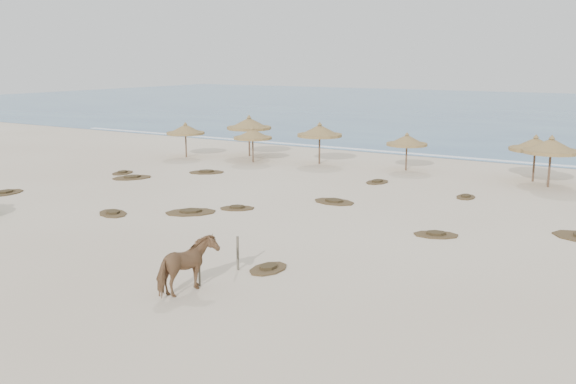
% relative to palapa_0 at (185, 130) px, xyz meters
% --- Properties ---
extents(ground, '(160.00, 160.00, 0.00)m').
position_rel_palapa_0_xyz_m(ground, '(13.43, -15.68, -2.02)').
color(ground, beige).
rests_on(ground, ground).
extents(ocean, '(200.00, 100.00, 0.01)m').
position_rel_palapa_0_xyz_m(ocean, '(13.43, 59.32, -2.02)').
color(ocean, '#2B5281').
rests_on(ocean, ground).
extents(foam_line, '(70.00, 0.60, 0.01)m').
position_rel_palapa_0_xyz_m(foam_line, '(13.43, 10.32, -2.02)').
color(foam_line, silver).
rests_on(foam_line, ground).
extents(palapa_0, '(2.91, 2.91, 2.60)m').
position_rel_palapa_0_xyz_m(palapa_0, '(0.00, 0.00, 0.00)').
color(palapa_0, brown).
rests_on(palapa_0, ground).
extents(palapa_1, '(4.28, 4.28, 3.08)m').
position_rel_palapa_0_xyz_m(palapa_1, '(3.68, 2.88, 0.37)').
color(palapa_1, brown).
rests_on(palapa_1, ground).
extents(palapa_2, '(3.18, 3.18, 2.52)m').
position_rel_palapa_0_xyz_m(palapa_2, '(5.58, 0.59, -0.07)').
color(palapa_2, brown).
rests_on(palapa_2, ground).
extents(palapa_3, '(3.30, 3.30, 2.91)m').
position_rel_palapa_0_xyz_m(palapa_3, '(9.90, 2.40, 0.24)').
color(palapa_3, brown).
rests_on(palapa_3, ground).
extents(palapa_4, '(2.83, 2.83, 2.50)m').
position_rel_palapa_0_xyz_m(palapa_4, '(15.96, 3.09, -0.08)').
color(palapa_4, brown).
rests_on(palapa_4, ground).
extents(palapa_5, '(3.29, 3.29, 2.82)m').
position_rel_palapa_0_xyz_m(palapa_5, '(23.82, 3.36, 0.17)').
color(palapa_5, brown).
rests_on(palapa_5, ground).
extents(palapa_6, '(3.22, 3.22, 2.99)m').
position_rel_palapa_0_xyz_m(palapa_6, '(24.90, 2.03, 0.30)').
color(palapa_6, brown).
rests_on(palapa_6, ground).
extents(horse, '(1.16, 2.15, 1.74)m').
position_rel_palapa_0_xyz_m(horse, '(18.41, -21.59, -1.15)').
color(horse, brown).
rests_on(horse, ground).
extents(fence_post_near, '(0.10, 0.10, 1.20)m').
position_rel_palapa_0_xyz_m(fence_post_near, '(18.44, -18.98, -1.42)').
color(fence_post_near, brown).
rests_on(fence_post_near, ground).
extents(fence_post_far, '(0.09, 0.09, 0.98)m').
position_rel_palapa_0_xyz_m(fence_post_far, '(18.35, -20.93, -1.53)').
color(fence_post_far, brown).
rests_on(fence_post_far, ground).
extents(scrub_0, '(1.51, 2.20, 0.16)m').
position_rel_palapa_0_xyz_m(scrub_0, '(0.19, -15.19, -1.97)').
color(scrub_0, brown).
rests_on(scrub_0, ground).
extents(scrub_1, '(2.61, 2.84, 0.16)m').
position_rel_palapa_0_xyz_m(scrub_1, '(2.77, -8.31, -1.97)').
color(scrub_1, brown).
rests_on(scrub_1, ground).
extents(scrub_2, '(2.01, 1.83, 0.16)m').
position_rel_palapa_0_xyz_m(scrub_2, '(13.03, -11.56, -1.97)').
color(scrub_2, brown).
rests_on(scrub_2, ground).
extents(scrub_3, '(2.36, 1.67, 0.16)m').
position_rel_palapa_0_xyz_m(scrub_3, '(16.38, -7.83, -1.97)').
color(scrub_3, brown).
rests_on(scrub_3, ground).
extents(scrub_4, '(2.16, 1.80, 0.16)m').
position_rel_palapa_0_xyz_m(scrub_4, '(22.83, -11.15, -1.97)').
color(scrub_4, brown).
rests_on(scrub_4, ground).
extents(scrub_6, '(2.66, 2.49, 0.16)m').
position_rel_palapa_0_xyz_m(scrub_6, '(5.44, -4.44, -1.97)').
color(scrub_6, brown).
rests_on(scrub_6, ground).
extents(scrub_7, '(1.33, 1.87, 0.16)m').
position_rel_palapa_0_xyz_m(scrub_7, '(16.09, -1.79, -1.97)').
color(scrub_7, brown).
rests_on(scrub_7, ground).
extents(scrub_8, '(1.43, 1.88, 0.16)m').
position_rel_palapa_0_xyz_m(scrub_8, '(1.05, -7.41, -1.97)').
color(scrub_8, brown).
rests_on(scrub_8, ground).
extents(scrub_9, '(2.82, 2.76, 0.16)m').
position_rel_palapa_0_xyz_m(scrub_9, '(11.64, -13.38, -1.97)').
color(scrub_9, brown).
rests_on(scrub_9, ground).
extents(scrub_10, '(1.08, 1.55, 0.16)m').
position_rel_palapa_0_xyz_m(scrub_10, '(21.74, -3.21, -1.97)').
color(scrub_10, brown).
rests_on(scrub_10, ground).
extents(scrub_11, '(2.19, 1.91, 0.16)m').
position_rel_palapa_0_xyz_m(scrub_11, '(8.68, -15.48, -1.97)').
color(scrub_11, brown).
rests_on(scrub_11, ground).
extents(scrub_12, '(1.15, 1.71, 0.16)m').
position_rel_palapa_0_xyz_m(scrub_12, '(19.33, -18.41, -1.97)').
color(scrub_12, brown).
rests_on(scrub_12, ground).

